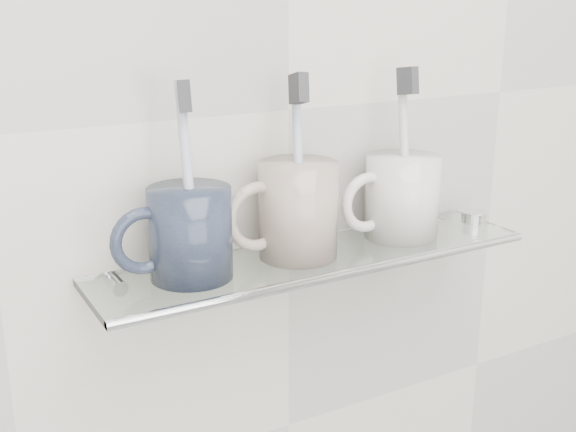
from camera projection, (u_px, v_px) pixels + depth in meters
wall_back at (289, 110)px, 0.80m from camera, size 2.50×0.00×2.50m
shelf_glass at (317, 258)px, 0.79m from camera, size 0.50×0.12×0.01m
shelf_rail at (345, 274)px, 0.74m from camera, size 0.50×0.01×0.01m
bracket_left at (117, 289)px, 0.73m from camera, size 0.02×0.03×0.02m
bracket_right at (435, 227)px, 0.93m from camera, size 0.02×0.03×0.02m
mug_left at (190, 233)px, 0.71m from camera, size 0.11×0.11×0.09m
mug_left_handle at (144, 241)px, 0.69m from camera, size 0.07×0.01×0.07m
toothbrush_left at (188, 179)px, 0.70m from camera, size 0.01×0.04×0.19m
bristles_left at (185, 96)px, 0.67m from camera, size 0.02×0.03×0.03m
mug_center at (298, 210)px, 0.77m from camera, size 0.10×0.10×0.10m
mug_center_handle at (258, 217)px, 0.75m from camera, size 0.07×0.01×0.07m
toothbrush_center at (298, 165)px, 0.75m from camera, size 0.03×0.06×0.19m
bristles_center at (299, 88)px, 0.73m from camera, size 0.02×0.03×0.04m
mug_right at (402, 197)px, 0.84m from camera, size 0.09×0.09×0.10m
mug_right_handle at (368, 202)px, 0.81m from camera, size 0.07×0.01×0.07m
toothbrush_right at (404, 152)px, 0.82m from camera, size 0.02×0.04×0.19m
bristles_right at (408, 81)px, 0.80m from camera, size 0.02×0.03×0.03m
chrome_cap at (474, 216)px, 0.90m from camera, size 0.03×0.03×0.01m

